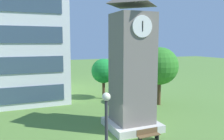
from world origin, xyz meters
TOP-DOWN VIEW (x-y plane):
  - clock_tower at (2.76, 2.48)m, footprint 4.05×4.05m
  - park_bench at (2.66, -0.36)m, footprint 1.81×0.54m
  - street_lamp at (-2.69, -5.67)m, footprint 0.36×0.36m
  - tree_by_building at (4.24, 13.14)m, footprint 3.10×3.10m
  - tree_streetside at (9.11, 7.92)m, footprint 4.28×4.28m

SIDE VIEW (x-z plane):
  - park_bench at x=2.66m, z-range 0.02..0.90m
  - street_lamp at x=-2.69m, z-range 0.67..5.82m
  - tree_by_building at x=4.24m, z-range 0.99..6.13m
  - tree_streetside at x=9.11m, z-range 1.17..7.83m
  - clock_tower at x=2.76m, z-range -0.57..10.82m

